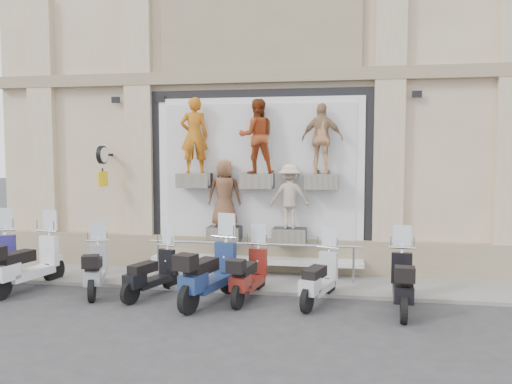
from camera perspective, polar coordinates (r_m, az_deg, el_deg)
ground at (r=9.89m, az=-2.47°, el=-13.16°), size 90.00×90.00×0.00m
sidewalk at (r=11.87m, az=-0.31°, el=-9.95°), size 16.00×2.20×0.08m
building at (r=16.61m, az=2.70°, el=14.89°), size 14.00×8.60×12.00m
shop_vitrine at (r=12.13m, az=0.37°, el=1.86°), size 5.60×0.88×4.30m
guard_rail at (r=11.67m, az=-0.40°, el=-8.05°), size 5.06×0.10×0.93m
clock_sign_bracket at (r=13.09m, az=-17.13°, el=3.43°), size 0.10×0.80×1.02m
scooter_b at (r=11.96m, az=-24.66°, el=-6.26°), size 1.00×2.18×1.70m
scooter_c at (r=11.27m, az=-17.90°, el=-7.33°), size 1.13×1.87×1.46m
scooter_d at (r=10.72m, az=-11.91°, el=-7.97°), size 1.05×1.80×1.41m
scooter_e at (r=10.06m, az=-5.30°, el=-7.76°), size 1.18×2.22×1.73m
scooter_f at (r=10.27m, az=-0.77°, el=-8.22°), size 0.82×1.88×1.48m
scooter_g at (r=10.08m, az=7.25°, el=-8.56°), size 1.04×1.87×1.46m
scooter_h at (r=9.92m, az=16.44°, el=-8.62°), size 0.71×1.96×1.56m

